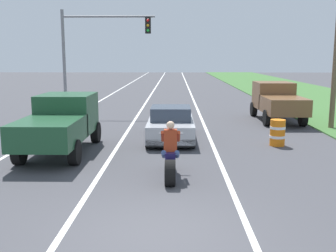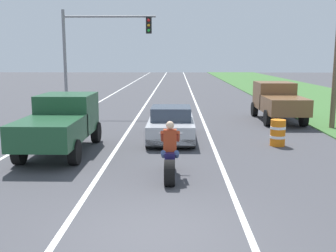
{
  "view_description": "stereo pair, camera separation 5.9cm",
  "coord_description": "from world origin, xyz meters",
  "px_view_note": "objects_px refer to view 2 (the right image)",
  "views": [
    {
      "loc": [
        0.36,
        -7.14,
        3.33
      ],
      "look_at": [
        0.12,
        6.29,
        1.0
      ],
      "focal_mm": 42.68,
      "sensor_mm": 36.0,
      "label": 1
    },
    {
      "loc": [
        0.41,
        -7.14,
        3.33
      ],
      "look_at": [
        0.12,
        6.29,
        1.0
      ],
      "focal_mm": 42.68,
      "sensor_mm": 36.0,
      "label": 2
    }
  ],
  "objects_px": {
    "traffic_light_mast_near": "(94,44)",
    "pickup_truck_left_lane_dark_green": "(61,121)",
    "pickup_truck_right_shoulder_brown": "(278,100)",
    "motorcycle_with_rider": "(170,158)",
    "sports_car_silver": "(171,124)",
    "construction_barrel_nearest": "(278,133)"
  },
  "relations": [
    {
      "from": "traffic_light_mast_near",
      "to": "construction_barrel_nearest",
      "type": "xyz_separation_m",
      "value": [
        8.65,
        -8.52,
        -3.55
      ]
    },
    {
      "from": "traffic_light_mast_near",
      "to": "pickup_truck_left_lane_dark_green",
      "type": "bearing_deg",
      "value": -85.48
    },
    {
      "from": "motorcycle_with_rider",
      "to": "construction_barrel_nearest",
      "type": "bearing_deg",
      "value": 46.79
    },
    {
      "from": "pickup_truck_left_lane_dark_green",
      "to": "construction_barrel_nearest",
      "type": "bearing_deg",
      "value": 9.02
    },
    {
      "from": "sports_car_silver",
      "to": "pickup_truck_left_lane_dark_green",
      "type": "relative_size",
      "value": 0.9
    },
    {
      "from": "sports_car_silver",
      "to": "construction_barrel_nearest",
      "type": "height_order",
      "value": "sports_car_silver"
    },
    {
      "from": "motorcycle_with_rider",
      "to": "pickup_truck_left_lane_dark_green",
      "type": "distance_m",
      "value": 4.93
    },
    {
      "from": "pickup_truck_right_shoulder_brown",
      "to": "construction_barrel_nearest",
      "type": "height_order",
      "value": "pickup_truck_right_shoulder_brown"
    },
    {
      "from": "sports_car_silver",
      "to": "pickup_truck_left_lane_dark_green",
      "type": "height_order",
      "value": "pickup_truck_left_lane_dark_green"
    },
    {
      "from": "pickup_truck_right_shoulder_brown",
      "to": "construction_barrel_nearest",
      "type": "xyz_separation_m",
      "value": [
        -1.46,
        -5.98,
        -0.6
      ]
    },
    {
      "from": "pickup_truck_left_lane_dark_green",
      "to": "pickup_truck_right_shoulder_brown",
      "type": "height_order",
      "value": "same"
    },
    {
      "from": "motorcycle_with_rider",
      "to": "pickup_truck_right_shoulder_brown",
      "type": "xyz_separation_m",
      "value": [
        5.47,
        10.25,
        0.51
      ]
    },
    {
      "from": "pickup_truck_right_shoulder_brown",
      "to": "pickup_truck_left_lane_dark_green",
      "type": "bearing_deg",
      "value": -142.24
    },
    {
      "from": "pickup_truck_left_lane_dark_green",
      "to": "construction_barrel_nearest",
      "type": "relative_size",
      "value": 4.8
    },
    {
      "from": "sports_car_silver",
      "to": "traffic_light_mast_near",
      "type": "distance_m",
      "value": 9.39
    },
    {
      "from": "sports_car_silver",
      "to": "pickup_truck_right_shoulder_brown",
      "type": "distance_m",
      "value": 7.4
    },
    {
      "from": "pickup_truck_left_lane_dark_green",
      "to": "traffic_light_mast_near",
      "type": "distance_m",
      "value": 10.23
    },
    {
      "from": "traffic_light_mast_near",
      "to": "motorcycle_with_rider",
      "type": "bearing_deg",
      "value": -70.05
    },
    {
      "from": "traffic_light_mast_near",
      "to": "pickup_truck_right_shoulder_brown",
      "type": "bearing_deg",
      "value": -14.1
    },
    {
      "from": "pickup_truck_left_lane_dark_green",
      "to": "pickup_truck_right_shoulder_brown",
      "type": "bearing_deg",
      "value": 37.76
    },
    {
      "from": "motorcycle_with_rider",
      "to": "sports_car_silver",
      "type": "bearing_deg",
      "value": 90.5
    },
    {
      "from": "motorcycle_with_rider",
      "to": "traffic_light_mast_near",
      "type": "height_order",
      "value": "traffic_light_mast_near"
    }
  ]
}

